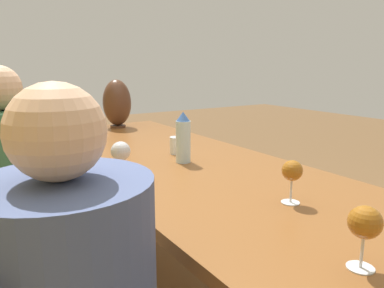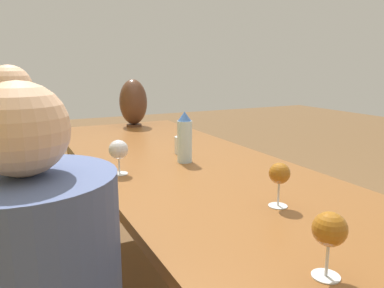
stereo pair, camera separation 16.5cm
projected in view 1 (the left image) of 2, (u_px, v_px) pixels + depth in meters
dining_table at (196, 182)px, 1.67m from camera, size 2.69×0.87×0.75m
water_bottle at (184, 138)px, 1.72m from camera, size 0.07×0.07×0.24m
water_tumbler at (177, 145)px, 1.89m from camera, size 0.07×0.07×0.09m
vase at (117, 103)px, 2.64m from camera, size 0.20×0.20×0.34m
wine_glass_0 at (365, 224)px, 0.82m from camera, size 0.07×0.07×0.15m
wine_glass_2 at (121, 152)px, 1.50m from camera, size 0.08×0.08×0.14m
wine_glass_3 at (292, 172)px, 1.21m from camera, size 0.07×0.07×0.14m
person_far at (12, 187)px, 1.75m from camera, size 0.36×0.36×1.20m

